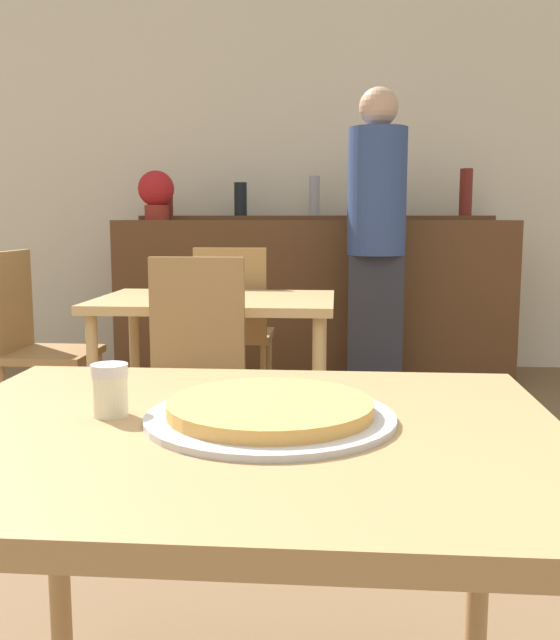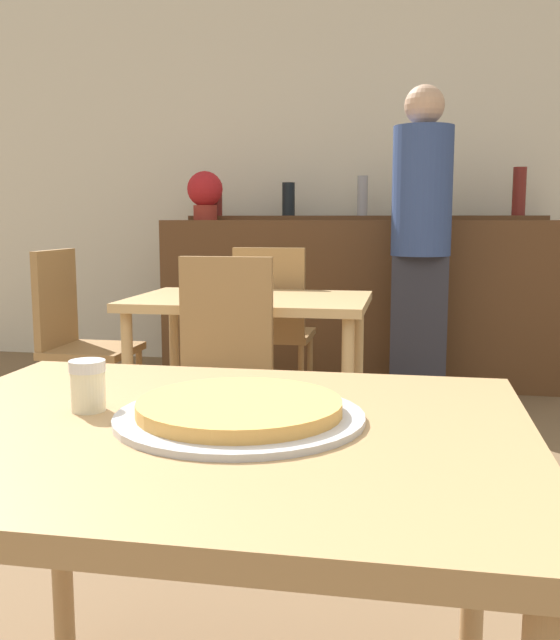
% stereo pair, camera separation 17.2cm
% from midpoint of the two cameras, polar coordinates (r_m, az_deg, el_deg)
% --- Properties ---
extents(wall_back, '(8.00, 0.05, 2.80)m').
position_cam_midpoint_polar(wall_back, '(5.30, 1.96, 11.54)').
color(wall_back, silver).
rests_on(wall_back, ground_plane).
extents(dining_table_near, '(1.09, 0.89, 0.74)m').
position_cam_midpoint_polar(dining_table_near, '(1.23, -7.37, -11.84)').
color(dining_table_near, '#A87F51').
rests_on(dining_table_near, ground_plane).
extents(dining_table_far, '(1.08, 0.75, 0.72)m').
position_cam_midpoint_polar(dining_table_far, '(3.30, -6.63, 0.36)').
color(dining_table_far, tan).
rests_on(dining_table_far, ground_plane).
extents(bar_counter, '(2.60, 0.56, 1.07)m').
position_cam_midpoint_polar(bar_counter, '(4.82, 1.64, 1.60)').
color(bar_counter, brown).
rests_on(bar_counter, ground_plane).
extents(bar_back_shelf, '(2.39, 0.24, 0.34)m').
position_cam_midpoint_polar(bar_back_shelf, '(4.93, 2.44, 8.77)').
color(bar_back_shelf, brown).
rests_on(bar_back_shelf, bar_counter).
extents(chair_far_side_front, '(0.40, 0.40, 0.93)m').
position_cam_midpoint_polar(chair_far_side_front, '(2.80, -8.74, -3.33)').
color(chair_far_side_front, olive).
rests_on(chair_far_side_front, ground_plane).
extents(chair_far_side_back, '(0.40, 0.40, 0.93)m').
position_cam_midpoint_polar(chair_far_side_back, '(3.84, -5.05, -0.16)').
color(chair_far_side_back, olive).
rests_on(chair_far_side_back, ground_plane).
extents(chair_far_side_left, '(0.40, 0.40, 0.93)m').
position_cam_midpoint_polar(chair_far_side_left, '(3.59, -20.44, -1.22)').
color(chair_far_side_left, olive).
rests_on(chair_far_side_left, ground_plane).
extents(pizza_tray, '(0.43, 0.43, 0.04)m').
position_cam_midpoint_polar(pizza_tray, '(1.22, -4.84, -7.38)').
color(pizza_tray, '#B7B7BC').
rests_on(pizza_tray, dining_table_near).
extents(cheese_shaker, '(0.06, 0.06, 0.09)m').
position_cam_midpoint_polar(cheese_shaker, '(1.30, -17.17, -5.38)').
color(cheese_shaker, beige).
rests_on(cheese_shaker, dining_table_near).
extents(person_standing, '(0.34, 0.34, 1.82)m').
position_cam_midpoint_polar(person_standing, '(4.20, 6.55, 6.89)').
color(person_standing, '#2D2D38').
rests_on(person_standing, ground_plane).
extents(potted_plant, '(0.24, 0.24, 0.33)m').
position_cam_midpoint_polar(potted_plant, '(4.91, -10.89, 10.00)').
color(potted_plant, maroon).
rests_on(potted_plant, bar_counter).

